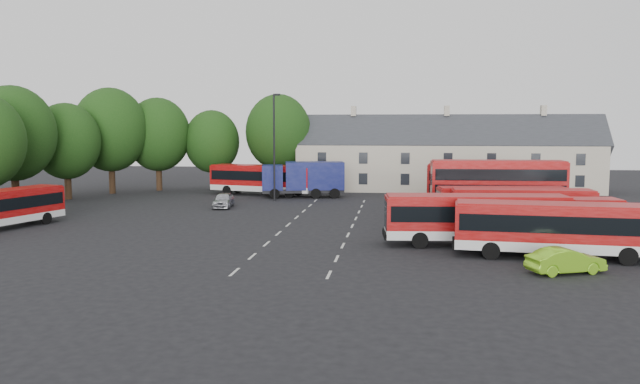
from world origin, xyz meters
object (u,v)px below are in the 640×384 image
(lime_car, at_px, (566,261))
(lamppost, at_px, (274,144))
(silver_car, at_px, (224,200))
(bus_row_a, at_px, (556,225))
(bus_dd_south, at_px, (497,183))
(box_truck, at_px, (304,178))

(lime_car, height_order, lamppost, lamppost)
(silver_car, xyz_separation_m, lamppost, (3.76, 5.75, 5.11))
(bus_row_a, distance_m, lime_car, 4.03)
(bus_dd_south, relative_size, lamppost, 1.05)
(bus_row_a, bearing_deg, lime_car, -90.28)
(silver_car, relative_size, lamppost, 0.38)
(box_truck, distance_m, lime_car, 37.95)
(bus_dd_south, distance_m, box_truck, 21.39)
(box_truck, relative_size, lamppost, 0.83)
(bus_row_a, relative_size, lime_car, 2.85)
(silver_car, relative_size, lime_car, 1.03)
(bus_row_a, height_order, bus_dd_south, bus_dd_south)
(silver_car, distance_m, lime_car, 34.38)
(box_truck, height_order, silver_car, box_truck)
(silver_car, xyz_separation_m, lime_car, (25.08, -23.51, -0.05))
(box_truck, xyz_separation_m, silver_car, (-6.28, -9.43, -1.43))
(bus_dd_south, xyz_separation_m, box_truck, (-18.66, 10.45, -0.52))
(bus_row_a, bearing_deg, silver_car, 147.30)
(bus_dd_south, height_order, box_truck, bus_dd_south)
(bus_dd_south, xyz_separation_m, lamppost, (-21.18, 6.77, 3.16))
(bus_dd_south, relative_size, lime_car, 2.84)
(bus_row_a, xyz_separation_m, silver_car, (-25.43, 19.71, -1.22))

